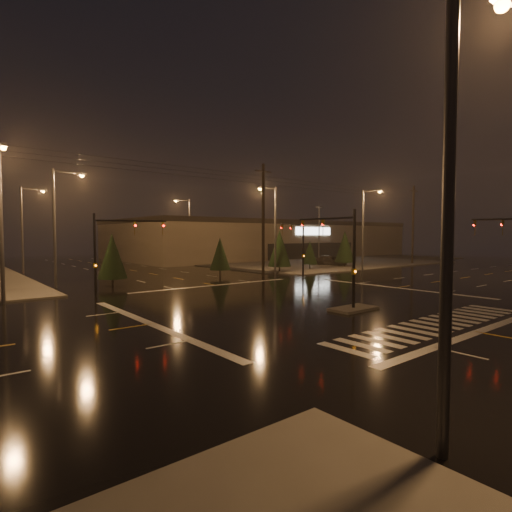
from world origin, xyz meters
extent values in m
plane|color=black|center=(0.00, 0.00, 0.00)|extent=(140.00, 140.00, 0.00)
cube|color=#4B4843|center=(30.00, 30.00, 0.06)|extent=(36.00, 36.00, 0.12)
cube|color=#4B4843|center=(0.00, -4.00, 0.07)|extent=(3.00, 1.60, 0.15)
cube|color=beige|center=(0.00, -9.00, 0.01)|extent=(15.00, 2.60, 0.01)
cube|color=beige|center=(0.00, -11.00, 0.01)|extent=(16.00, 0.50, 0.01)
cube|color=beige|center=(0.00, 11.00, 0.01)|extent=(16.00, 0.50, 0.01)
cube|color=black|center=(35.00, 28.00, 0.04)|extent=(50.00, 24.00, 0.08)
cube|color=brown|center=(35.00, 46.00, 3.50)|extent=(60.00, 28.00, 7.00)
cube|color=black|center=(35.00, 46.00, 6.80)|extent=(60.20, 28.20, 0.80)
cube|color=white|center=(35.00, 31.90, 5.20)|extent=(9.00, 0.20, 1.40)
cube|color=black|center=(35.00, 31.95, 1.60)|extent=(22.00, 0.15, 2.80)
cylinder|color=black|center=(0.00, -4.00, 3.00)|extent=(0.18, 0.18, 6.00)
cylinder|color=black|center=(0.00, -1.75, 5.50)|extent=(0.12, 4.50, 0.12)
imported|color=#594707|center=(0.00, 0.27, 5.45)|extent=(0.16, 0.20, 1.00)
cube|color=#594707|center=(0.00, -4.00, 2.30)|extent=(0.25, 0.18, 0.35)
cylinder|color=black|center=(10.50, 10.50, 3.00)|extent=(0.18, 0.18, 6.00)
cylinder|color=black|center=(8.15, 9.64, 5.50)|extent=(4.74, 1.82, 0.12)
imported|color=#594707|center=(6.04, 8.88, 5.45)|extent=(0.24, 0.22, 1.00)
cube|color=#594707|center=(10.50, 10.50, 2.30)|extent=(0.25, 0.18, 0.35)
cylinder|color=black|center=(-10.50, 10.50, 3.00)|extent=(0.18, 0.18, 6.00)
cylinder|color=black|center=(-8.15, 9.64, 5.50)|extent=(4.74, 1.82, 0.12)
imported|color=#594707|center=(-6.04, 8.88, 5.45)|extent=(0.24, 0.22, 1.00)
cube|color=#594707|center=(-10.50, 10.50, 2.30)|extent=(0.25, 0.18, 0.35)
cylinder|color=black|center=(9.82, -8.62, 5.50)|extent=(1.48, 3.80, 0.12)
imported|color=#594707|center=(9.20, -6.93, 5.45)|extent=(0.22, 0.24, 1.00)
cylinder|color=#38383A|center=(-11.50, -15.00, 5.00)|extent=(0.24, 0.24, 10.00)
sphere|color=#FF9B2D|center=(-9.20, -15.00, 9.62)|extent=(0.32, 0.32, 0.32)
cylinder|color=#38383A|center=(-11.50, 18.00, 5.00)|extent=(0.24, 0.24, 10.00)
cylinder|color=#38383A|center=(-10.30, 18.00, 9.80)|extent=(2.40, 0.14, 0.14)
cube|color=#38383A|center=(-9.20, 18.00, 9.75)|extent=(0.70, 0.30, 0.18)
sphere|color=#FF9B2D|center=(-9.20, 18.00, 9.62)|extent=(0.32, 0.32, 0.32)
cylinder|color=#38383A|center=(-11.50, 34.00, 5.00)|extent=(0.24, 0.24, 10.00)
cylinder|color=#38383A|center=(-10.30, 34.00, 9.80)|extent=(2.40, 0.14, 0.14)
cube|color=#38383A|center=(-9.20, 34.00, 9.75)|extent=(0.70, 0.30, 0.18)
sphere|color=#FF9B2D|center=(-9.20, 34.00, 9.62)|extent=(0.32, 0.32, 0.32)
cylinder|color=#38383A|center=(11.50, 16.00, 5.00)|extent=(0.24, 0.24, 10.00)
cylinder|color=#38383A|center=(10.30, 16.00, 9.80)|extent=(2.40, 0.14, 0.14)
cube|color=#38383A|center=(9.20, 16.00, 9.75)|extent=(0.70, 0.30, 0.18)
sphere|color=#FF9B2D|center=(9.20, 16.00, 9.62)|extent=(0.32, 0.32, 0.32)
cylinder|color=#38383A|center=(11.50, 36.00, 5.00)|extent=(0.24, 0.24, 10.00)
cylinder|color=#38383A|center=(10.30, 36.00, 9.80)|extent=(2.40, 0.14, 0.14)
cube|color=#38383A|center=(9.20, 36.00, 9.75)|extent=(0.70, 0.30, 0.18)
sphere|color=#FF9B2D|center=(9.20, 36.00, 9.62)|extent=(0.32, 0.32, 0.32)
cylinder|color=#38383A|center=(-16.00, 11.50, 5.00)|extent=(0.24, 0.24, 10.00)
cylinder|color=#38383A|center=(-16.00, 10.30, 9.80)|extent=(0.14, 2.40, 0.14)
cube|color=#38383A|center=(-16.00, 9.20, 9.75)|extent=(0.30, 0.70, 0.18)
sphere|color=#FF9B2D|center=(-16.00, 9.20, 9.62)|extent=(0.32, 0.32, 0.32)
cylinder|color=#38383A|center=(22.00, 11.50, 5.00)|extent=(0.24, 0.24, 10.00)
cylinder|color=#38383A|center=(22.00, 10.30, 9.80)|extent=(0.14, 2.40, 0.14)
cube|color=#38383A|center=(22.00, 9.20, 9.75)|extent=(0.30, 0.70, 0.18)
sphere|color=#FF9B2D|center=(22.00, 9.20, 9.62)|extent=(0.32, 0.32, 0.32)
cylinder|color=black|center=(8.00, 14.00, 6.00)|extent=(0.32, 0.32, 12.00)
cube|color=black|center=(8.00, 14.00, 11.20)|extent=(2.20, 0.12, 0.12)
cylinder|color=black|center=(38.00, 14.00, 6.00)|extent=(0.32, 0.32, 12.00)
cube|color=black|center=(38.00, 14.00, 11.20)|extent=(2.20, 0.12, 0.12)
cylinder|color=black|center=(12.92, 16.83, 0.35)|extent=(0.18, 0.18, 0.70)
cone|color=black|center=(12.92, 16.83, 2.89)|extent=(2.80, 2.80, 4.38)
cylinder|color=black|center=(18.47, 17.10, 0.35)|extent=(0.18, 0.18, 0.70)
cone|color=black|center=(18.47, 17.10, 2.22)|extent=(1.94, 1.94, 3.03)
cylinder|color=black|center=(25.14, 16.78, 0.35)|extent=(0.18, 0.18, 0.70)
cone|color=black|center=(25.14, 16.78, 2.89)|extent=(2.80, 2.80, 4.38)
cylinder|color=black|center=(-7.42, 15.92, 0.35)|extent=(0.18, 0.18, 0.70)
cone|color=black|center=(-7.42, 15.92, 2.65)|extent=(2.50, 2.50, 3.91)
cylinder|color=black|center=(4.66, 17.30, 0.35)|extent=(0.18, 0.18, 0.70)
cone|color=black|center=(4.66, 17.30, 2.45)|extent=(2.24, 2.24, 3.50)
imported|color=black|center=(25.54, 19.70, 0.81)|extent=(3.68, 5.15, 1.63)
camera|label=1|loc=(-19.30, -18.73, 4.46)|focal=28.00mm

